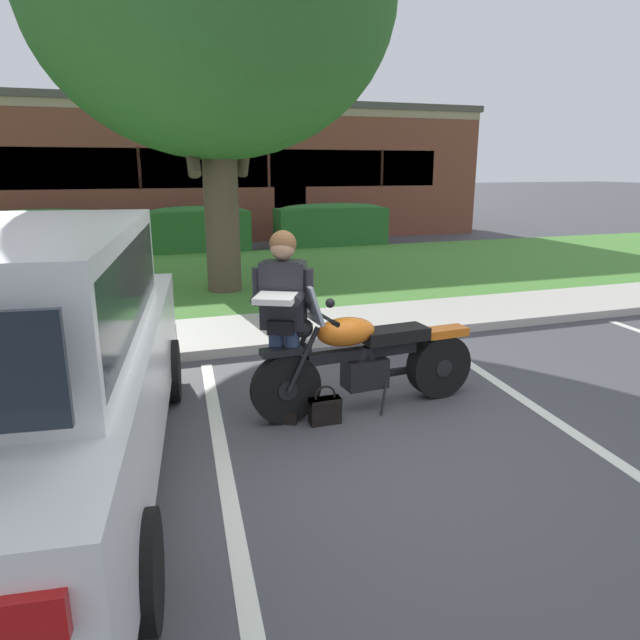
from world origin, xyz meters
name	(u,v)px	position (x,y,z in m)	size (l,w,h in m)	color
ground_plane	(361,444)	(0.00, 0.00, 0.00)	(140.00, 140.00, 0.00)	#424247
curb_strip	(279,345)	(0.00, 2.67, 0.06)	(60.00, 0.20, 0.12)	#B7B2A8
concrete_walk	(263,329)	(0.00, 3.52, 0.04)	(60.00, 1.50, 0.08)	#B7B2A8
grass_lawn	(217,277)	(0.00, 7.66, 0.03)	(60.00, 6.77, 0.06)	#478433
stall_stripe_0	(222,454)	(-1.12, 0.20, 0.00)	(0.12, 4.40, 0.01)	silver
stall_stripe_1	(532,405)	(1.86, 0.20, 0.00)	(0.12, 4.40, 0.01)	silver
motorcycle	(374,358)	(0.41, 0.68, 0.49)	(2.24, 0.82, 1.26)	black
rider_person	(283,312)	(-0.47, 0.67, 1.01)	(0.59, 0.67, 1.70)	black
handbag	(325,408)	(-0.15, 0.48, 0.14)	(0.28, 0.13, 0.36)	black
parked_suv_adjacent	(9,364)	(-2.51, 0.10, 0.96)	(2.49, 5.03, 1.86)	white
hedge_left	(43,234)	(-3.61, 11.43, 0.65)	(3.19, 0.90, 1.24)	#286028
hedge_center_left	(198,228)	(0.12, 11.43, 0.65)	(2.67, 0.90, 1.24)	#286028
hedge_center_right	(331,224)	(3.85, 11.43, 0.65)	(3.18, 0.90, 1.24)	#286028
brick_building	(136,171)	(-1.18, 17.41, 2.08)	(21.99, 8.45, 4.16)	brown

